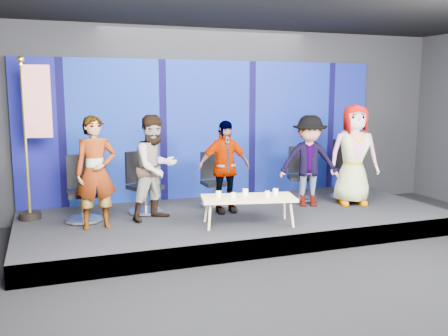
{
  "coord_description": "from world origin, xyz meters",
  "views": [
    {
      "loc": [
        -2.98,
        -5.13,
        2.34
      ],
      "look_at": [
        -0.25,
        2.4,
        1.09
      ],
      "focal_mm": 40.0,
      "sensor_mm": 36.0,
      "label": 1
    }
  ],
  "objects_px": {
    "mug_a": "(218,194)",
    "mug_e": "(275,192)",
    "panelist_d": "(309,161)",
    "coffee_table": "(248,199)",
    "chair_e": "(347,179)",
    "mug_c": "(245,192)",
    "chair_c": "(215,188)",
    "panelist_e": "(354,155)",
    "mug_b": "(233,195)",
    "chair_d": "(300,183)",
    "panelist_b": "(155,168)",
    "panelist_a": "(96,172)",
    "chair_a": "(83,200)",
    "mug_d": "(267,194)",
    "flag_stand": "(34,134)",
    "panelist_c": "(224,167)",
    "chair_b": "(143,193)"
  },
  "relations": [
    {
      "from": "panelist_a",
      "to": "mug_b",
      "type": "bearing_deg",
      "value": -19.9
    },
    {
      "from": "mug_e",
      "to": "chair_d",
      "type": "bearing_deg",
      "value": 48.93
    },
    {
      "from": "panelist_c",
      "to": "flag_stand",
      "type": "bearing_deg",
      "value": 166.97
    },
    {
      "from": "chair_a",
      "to": "mug_b",
      "type": "height_order",
      "value": "chair_a"
    },
    {
      "from": "panelist_d",
      "to": "panelist_e",
      "type": "relative_size",
      "value": 0.9
    },
    {
      "from": "coffee_table",
      "to": "mug_a",
      "type": "relative_size",
      "value": 15.32
    },
    {
      "from": "panelist_b",
      "to": "panelist_d",
      "type": "bearing_deg",
      "value": -25.38
    },
    {
      "from": "chair_b",
      "to": "mug_e",
      "type": "relative_size",
      "value": 10.14
    },
    {
      "from": "mug_a",
      "to": "chair_c",
      "type": "bearing_deg",
      "value": 73.7
    },
    {
      "from": "chair_c",
      "to": "panelist_e",
      "type": "relative_size",
      "value": 0.53
    },
    {
      "from": "chair_c",
      "to": "mug_d",
      "type": "relative_size",
      "value": 10.51
    },
    {
      "from": "mug_b",
      "to": "panelist_d",
      "type": "bearing_deg",
      "value": 25.54
    },
    {
      "from": "chair_a",
      "to": "chair_d",
      "type": "bearing_deg",
      "value": 1.58
    },
    {
      "from": "chair_c",
      "to": "coffee_table",
      "type": "relative_size",
      "value": 0.63
    },
    {
      "from": "coffee_table",
      "to": "chair_c",
      "type": "bearing_deg",
      "value": 92.97
    },
    {
      "from": "mug_a",
      "to": "mug_e",
      "type": "height_order",
      "value": "mug_e"
    },
    {
      "from": "mug_b",
      "to": "mug_d",
      "type": "distance_m",
      "value": 0.53
    },
    {
      "from": "mug_d",
      "to": "mug_e",
      "type": "bearing_deg",
      "value": 24.16
    },
    {
      "from": "panelist_d",
      "to": "coffee_table",
      "type": "xyz_separation_m",
      "value": [
        -1.5,
        -0.81,
        -0.41
      ]
    },
    {
      "from": "panelist_b",
      "to": "chair_a",
      "type": "bearing_deg",
      "value": 140.97
    },
    {
      "from": "chair_e",
      "to": "mug_d",
      "type": "height_order",
      "value": "chair_e"
    },
    {
      "from": "panelist_c",
      "to": "flag_stand",
      "type": "height_order",
      "value": "flag_stand"
    },
    {
      "from": "panelist_b",
      "to": "mug_b",
      "type": "height_order",
      "value": "panelist_b"
    },
    {
      "from": "panelist_e",
      "to": "mug_b",
      "type": "relative_size",
      "value": 20.47
    },
    {
      "from": "chair_c",
      "to": "chair_d",
      "type": "distance_m",
      "value": 1.68
    },
    {
      "from": "panelist_e",
      "to": "mug_d",
      "type": "xyz_separation_m",
      "value": [
        -2.06,
        -0.77,
        -0.42
      ]
    },
    {
      "from": "panelist_b",
      "to": "flag_stand",
      "type": "relative_size",
      "value": 0.65
    },
    {
      "from": "mug_a",
      "to": "coffee_table",
      "type": "bearing_deg",
      "value": -13.57
    },
    {
      "from": "panelist_a",
      "to": "panelist_b",
      "type": "xyz_separation_m",
      "value": [
        0.94,
        0.2,
        -0.01
      ]
    },
    {
      "from": "panelist_c",
      "to": "chair_d",
      "type": "relative_size",
      "value": 1.56
    },
    {
      "from": "mug_c",
      "to": "chair_e",
      "type": "bearing_deg",
      "value": 22.0
    },
    {
      "from": "panelist_c",
      "to": "mug_e",
      "type": "xyz_separation_m",
      "value": [
        0.51,
        -0.92,
        -0.29
      ]
    },
    {
      "from": "chair_a",
      "to": "panelist_e",
      "type": "xyz_separation_m",
      "value": [
        4.68,
        -0.43,
        0.56
      ]
    },
    {
      "from": "panelist_a",
      "to": "panelist_b",
      "type": "height_order",
      "value": "panelist_a"
    },
    {
      "from": "panelist_d",
      "to": "chair_a",
      "type": "bearing_deg",
      "value": -164.69
    },
    {
      "from": "chair_e",
      "to": "panelist_b",
      "type": "bearing_deg",
      "value": -158.59
    },
    {
      "from": "chair_c",
      "to": "flag_stand",
      "type": "bearing_deg",
      "value": 176.51
    },
    {
      "from": "chair_c",
      "to": "panelist_d",
      "type": "distance_m",
      "value": 1.75
    },
    {
      "from": "chair_d",
      "to": "flag_stand",
      "type": "bearing_deg",
      "value": -162.66
    },
    {
      "from": "mug_d",
      "to": "mug_a",
      "type": "bearing_deg",
      "value": 162.57
    },
    {
      "from": "chair_d",
      "to": "mug_a",
      "type": "xyz_separation_m",
      "value": [
        -2.05,
        -1.2,
        0.16
      ]
    },
    {
      "from": "coffee_table",
      "to": "mug_a",
      "type": "distance_m",
      "value": 0.47
    },
    {
      "from": "chair_e",
      "to": "mug_c",
      "type": "xyz_separation_m",
      "value": [
        -2.51,
        -1.01,
        0.12
      ]
    },
    {
      "from": "panelist_e",
      "to": "mug_b",
      "type": "distance_m",
      "value": 2.7
    },
    {
      "from": "chair_d",
      "to": "mug_c",
      "type": "distance_m",
      "value": 2.0
    },
    {
      "from": "panelist_d",
      "to": "chair_e",
      "type": "distance_m",
      "value": 1.14
    },
    {
      "from": "mug_e",
      "to": "mug_a",
      "type": "bearing_deg",
      "value": 170.73
    },
    {
      "from": "panelist_b",
      "to": "mug_e",
      "type": "distance_m",
      "value": 1.93
    },
    {
      "from": "panelist_a",
      "to": "coffee_table",
      "type": "bearing_deg",
      "value": -17.25
    },
    {
      "from": "chair_a",
      "to": "chair_b",
      "type": "distance_m",
      "value": 1.02
    }
  ]
}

